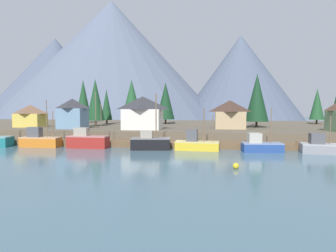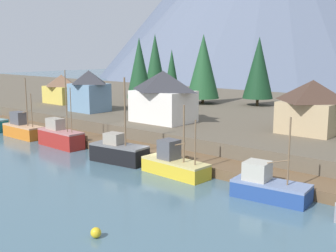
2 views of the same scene
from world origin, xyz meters
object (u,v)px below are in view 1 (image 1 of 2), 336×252
at_px(channel_buoy, 236,166).
at_px(conifer_mid_right, 107,105).
at_px(conifer_far_right, 132,100).
at_px(fishing_boat_black, 150,143).
at_px(fishing_boat_grey, 324,147).
at_px(fishing_boat_red, 87,140).
at_px(house_blue, 72,113).
at_px(conifer_centre, 166,101).
at_px(conifer_near_left, 95,100).
at_px(conifer_near_right, 317,104).
at_px(fishing_boat_orange, 40,140).
at_px(conifer_mid_left, 257,98).
at_px(house_tan, 230,114).
at_px(house_yellow, 30,116).
at_px(fishing_boat_yellow, 196,144).
at_px(house_white, 143,113).
at_px(conifer_back_left, 83,98).
at_px(fishing_boat_blue, 261,145).

bearing_deg(channel_buoy, conifer_mid_right, 124.98).
height_order(conifer_far_right, channel_buoy, conifer_far_right).
xyz_separation_m(fishing_boat_black, fishing_boat_grey, (27.23, -0.31, -0.15)).
distance_m(fishing_boat_red, house_blue, 15.27).
xyz_separation_m(fishing_boat_grey, conifer_centre, (-30.27, 36.68, 8.12)).
relative_size(conifer_near_left, channel_buoy, 17.01).
relative_size(fishing_boat_red, conifer_near_right, 0.96).
xyz_separation_m(conifer_near_left, conifer_mid_right, (-0.66, 9.65, -1.14)).
relative_size(fishing_boat_orange, fishing_boat_red, 0.86).
bearing_deg(conifer_mid_left, fishing_boat_grey, -74.57).
bearing_deg(fishing_boat_grey, conifer_far_right, 147.29).
height_order(fishing_boat_black, conifer_centre, conifer_centre).
height_order(conifer_near_left, conifer_centre, conifer_centre).
distance_m(house_tan, house_yellow, 46.54).
xyz_separation_m(fishing_boat_yellow, conifer_centre, (-10.72, 36.12, 8.07)).
bearing_deg(house_white, conifer_back_left, 133.93).
bearing_deg(fishing_boat_orange, fishing_boat_grey, -0.62).
height_order(fishing_boat_yellow, house_white, house_white).
distance_m(conifer_mid_left, channel_buoy, 39.05).
xyz_separation_m(fishing_boat_orange, conifer_mid_left, (41.08, 22.70, 8.23)).
distance_m(conifer_centre, conifer_far_right, 9.92).
xyz_separation_m(fishing_boat_orange, conifer_near_left, (1.46, 22.18, 7.94)).
distance_m(fishing_boat_black, conifer_near_right, 57.25).
bearing_deg(house_white, channel_buoy, -56.94).
distance_m(house_blue, conifer_near_left, 11.00).
bearing_deg(fishing_boat_black, conifer_back_left, 120.32).
relative_size(fishing_boat_red, fishing_boat_yellow, 1.35).
xyz_separation_m(house_tan, conifer_mid_left, (6.57, 5.45, 3.76)).
distance_m(house_white, conifer_near_right, 52.43).
bearing_deg(fishing_boat_yellow, fishing_boat_black, -174.76).
height_order(fishing_boat_grey, conifer_near_left, conifer_near_left).
xyz_separation_m(fishing_boat_grey, conifer_back_left, (-56.44, 38.48, 9.02)).
height_order(conifer_centre, channel_buoy, conifer_centre).
xyz_separation_m(fishing_boat_black, channel_buoy, (12.84, -13.96, -0.83)).
bearing_deg(house_tan, fishing_boat_black, -128.62).
xyz_separation_m(house_white, conifer_centre, (1.13, 24.21, 3.10)).
bearing_deg(house_blue, house_tan, 9.20).
bearing_deg(house_yellow, conifer_centre, 35.04).
relative_size(fishing_boat_grey, house_tan, 1.06).
relative_size(house_yellow, conifer_centre, 0.55).
height_order(house_blue, conifer_far_right, conifer_far_right).
bearing_deg(fishing_boat_blue, conifer_near_right, 55.48).
relative_size(fishing_boat_grey, conifer_mid_right, 0.75).
height_order(conifer_mid_right, conifer_far_right, conifer_far_right).
bearing_deg(fishing_boat_yellow, conifer_mid_left, 63.69).
bearing_deg(conifer_far_right, conifer_near_left, -124.80).
bearing_deg(house_yellow, conifer_mid_right, 52.19).
xyz_separation_m(house_white, conifer_far_right, (-7.95, 20.22, 3.25)).
relative_size(fishing_boat_orange, house_yellow, 1.27).
distance_m(fishing_boat_grey, house_blue, 48.98).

